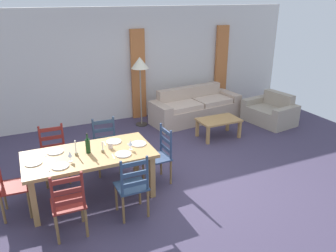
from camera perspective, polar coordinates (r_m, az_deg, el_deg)
name	(u,v)px	position (r m, az deg, el deg)	size (l,w,h in m)	color
ground_plane	(173,178)	(5.88, 0.90, -8.84)	(9.60, 9.60, 0.02)	#3F374F
wall_far	(115,66)	(8.34, -8.94, 10.06)	(9.60, 0.16, 2.70)	silver
curtain_panel_left	(138,75)	(8.42, -5.04, 8.60)	(0.35, 0.08, 2.20)	#BC6A36
curtain_panel_right	(221,67)	(9.47, 8.96, 9.86)	(0.35, 0.08, 2.20)	#BC6A36
dining_table	(90,159)	(5.19, -13.15, -5.40)	(1.90, 0.96, 0.75)	#B0824B
dining_chair_near_left	(69,204)	(4.55, -16.49, -12.53)	(0.43, 0.41, 0.96)	maroon
dining_chair_near_right	(132,186)	(4.75, -6.04, -10.11)	(0.42, 0.40, 0.96)	navy
dining_chair_far_left	(54,154)	(5.91, -18.71, -4.56)	(0.43, 0.41, 0.96)	maroon
dining_chair_far_right	(106,146)	(6.01, -10.45, -3.31)	(0.44, 0.42, 0.96)	#2F445D
dining_chair_head_west	(10,185)	(5.23, -25.25, -9.07)	(0.42, 0.44, 0.96)	maroon
dining_chair_head_east	(159,155)	(5.57, -1.45, -4.97)	(0.42, 0.44, 0.96)	navy
dinner_plate_near_left	(60,166)	(4.87, -17.81, -6.49)	(0.24, 0.24, 0.02)	white
fork_near_left	(49,169)	(4.86, -19.56, -6.83)	(0.02, 0.17, 0.01)	silver
dinner_plate_near_right	(123,154)	(5.02, -7.60, -4.74)	(0.24, 0.24, 0.02)	white
fork_near_right	(113,156)	(4.98, -9.25, -5.09)	(0.02, 0.17, 0.01)	silver
dinner_plate_far_left	(55,152)	(5.32, -18.54, -4.14)	(0.24, 0.24, 0.02)	white
fork_far_left	(45,154)	(5.32, -20.14, -4.45)	(0.02, 0.17, 0.01)	silver
dinner_plate_far_right	(114,142)	(5.45, -9.17, -2.61)	(0.24, 0.24, 0.02)	white
fork_far_right	(105,143)	(5.42, -10.69, -2.92)	(0.02, 0.17, 0.01)	silver
dinner_plate_head_west	(33,163)	(5.08, -21.88, -5.84)	(0.24, 0.24, 0.02)	white
fork_head_west	(22,166)	(5.09, -23.55, -6.15)	(0.02, 0.17, 0.01)	silver
dinner_plate_head_east	(139,144)	(5.32, -5.02, -3.03)	(0.24, 0.24, 0.02)	white
fork_head_east	(129,146)	(5.28, -6.55, -3.36)	(0.02, 0.17, 0.01)	silver
wine_bottle	(88,146)	(5.12, -13.42, -3.24)	(0.07, 0.07, 0.32)	#143819
wine_glass_near_left	(70,154)	(4.93, -16.28, -4.64)	(0.06, 0.06, 0.16)	white
wine_glass_near_right	(130,143)	(5.12, -6.38, -2.88)	(0.06, 0.06, 0.16)	white
coffee_cup_primary	(110,146)	(5.23, -9.73, -3.29)	(0.07, 0.07, 0.09)	silver
candle_tall	(76,151)	(5.11, -15.31, -4.11)	(0.05, 0.05, 0.24)	#998C66
candle_short	(103,149)	(5.13, -11.00, -3.90)	(0.05, 0.05, 0.17)	#998C66
couch	(194,108)	(8.46, 4.47, 3.00)	(2.36, 1.05, 0.80)	#BBA28D
coffee_table	(219,122)	(7.43, 8.58, 0.69)	(0.90, 0.56, 0.42)	#B0824B
armchair_upholstered	(271,113)	(8.64, 17.05, 2.20)	(0.96, 1.27, 0.72)	tan
standing_lamp	(140,67)	(7.80, -4.78, 9.92)	(0.40, 0.40, 1.64)	#332D28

